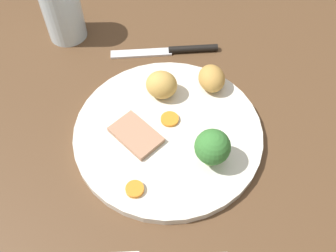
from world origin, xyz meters
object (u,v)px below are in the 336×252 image
Objects in this scene: carrot_coin_front at (170,121)px; knife at (174,50)px; carrot_coin_back at (135,189)px; water_glass at (62,10)px; roast_potato_right at (162,85)px; broccoli_floret at (212,147)px; roast_potato_left at (212,78)px; dinner_plate at (168,133)px; meat_slice_main at (136,135)px.

knife is (15.97, -0.32, -1.18)cm from carrot_coin_front.
knife is at bearing -9.50° from carrot_coin_back.
carrot_coin_back is (-11.09, 4.20, 0.08)cm from carrot_coin_front.
water_glass is at bearing 43.27° from carrot_coin_front.
broccoli_floret reaches higher than roast_potato_right.
roast_potato_left reaches higher than carrot_coin_front.
roast_potato_right is 5.75cm from carrot_coin_front.
roast_potato_right is 22.82cm from water_glass.
roast_potato_left is at bearing -117.39° from water_glass.
roast_potato_left reaches higher than dinner_plate.
carrot_coin_front is 9.10cm from broccoli_floret.
broccoli_floret is (-11.65, -7.04, 1.26)cm from roast_potato_right.
carrot_coin_back is 34.46cm from water_glass.
water_glass reaches higher than knife.
broccoli_floret is at bearing -64.54° from carrot_coin_back.
roast_potato_right is at bearing 9.83° from dinner_plate.
carrot_coin_front reaches higher than knife.
roast_potato_right is at bearing 74.86° from knife.
dinner_plate is 4.81cm from meat_slice_main.
meat_slice_main is at bearing 131.64° from roast_potato_left.
knife is at bearing 33.24° from roast_potato_left.
carrot_coin_front is 27.62cm from water_glass.
water_glass is at bearing 25.15° from carrot_coin_back.
dinner_plate is 1.47× the size of knife.
roast_potato_right reaches higher than carrot_coin_front.
broccoli_floret is 23.39cm from knife.
carrot_coin_back is at bearing -154.85° from water_glass.
water_glass is at bearing 40.91° from dinner_plate.
meat_slice_main is 26.89cm from water_glass.
knife is at bearing -9.00° from roast_potato_right.
carrot_coin_back is at bearing 150.05° from roast_potato_left.
broccoli_floret is 35.91cm from water_glass.
dinner_plate is at bearing -139.09° from water_glass.
meat_slice_main is 5.45cm from carrot_coin_front.
dinner_plate is at bearing 142.87° from roast_potato_left.
roast_potato_left is 7.78cm from roast_potato_right.
water_glass is (22.65, 14.04, 3.57)cm from meat_slice_main.
broccoli_floret is 0.32× the size of knife.
roast_potato_left is at bearing -2.35° from broccoli_floret.
meat_slice_main is 2.97× the size of carrot_coin_back.
knife is at bearing -15.08° from meat_slice_main.
dinner_plate is at bearing 82.13° from knife.
roast_potato_right is 1.80× the size of carrot_coin_front.
knife is at bearing -1.73° from dinner_plate.
meat_slice_main is at bearing 3.52° from carrot_coin_back.
roast_potato_right is 1.97× the size of carrot_coin_back.
dinner_plate is 8.67cm from broccoli_floret.
dinner_plate is at bearing -170.17° from roast_potato_right.
roast_potato_left is 0.80× the size of broccoli_floret.
dinner_plate is 10.30× the size of carrot_coin_front.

